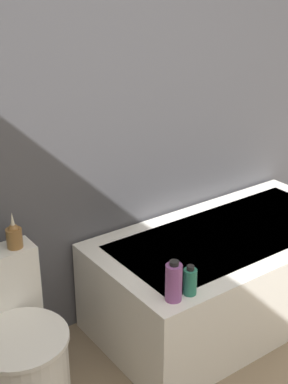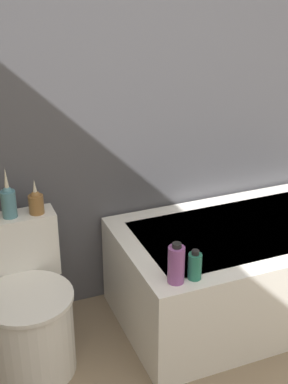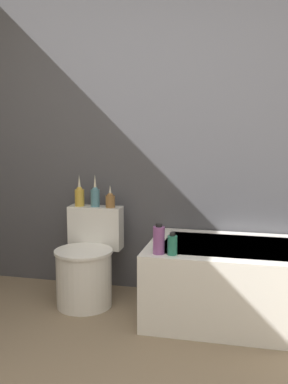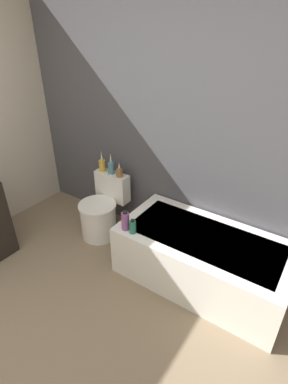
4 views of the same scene
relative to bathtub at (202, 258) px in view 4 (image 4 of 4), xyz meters
The scene contains 9 objects.
ground_plane 1.85m from the bathtub, 115.05° to the right, with size 12.00×12.00×0.00m, color #847056.
wall_back_tiled 1.37m from the bathtub, 150.07° to the left, with size 6.40×0.06×2.60m.
bathtub is the anchor object (origin of this frame).
toilet 1.28m from the bathtub, behind, with size 0.43×0.56×0.70m.
vase_gold 1.51m from the bathtub, behind, with size 0.07×0.07×0.25m.
vase_silver 1.40m from the bathtub, 169.11° to the left, with size 0.07×0.07×0.25m.
vase_bronze 1.27m from the bathtub, 168.47° to the left, with size 0.07×0.07×0.17m.
shampoo_bottle_tall 0.81m from the bathtub, 155.26° to the right, with size 0.07×0.07×0.19m.
shampoo_bottle_short 0.73m from the bathtub, 151.50° to the right, with size 0.06×0.06×0.14m.
Camera 4 is at (1.52, -0.40, 2.22)m, focal length 28.00 mm.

